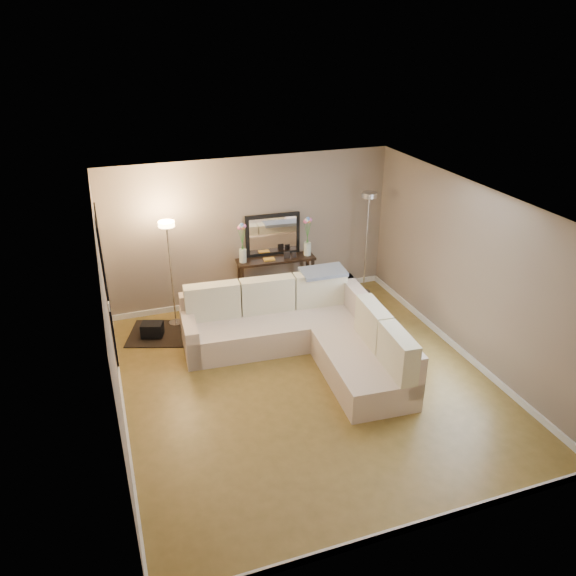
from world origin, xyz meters
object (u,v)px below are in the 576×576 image
object	(u,v)px
floor_lamp_lit	(169,253)
floor_lamp_unlit	(368,224)
console_table	(271,278)
sectional_sofa	(305,331)

from	to	relation	value
floor_lamp_lit	floor_lamp_unlit	distance (m)	3.49
console_table	floor_lamp_lit	bearing A→B (deg)	-172.65
sectional_sofa	console_table	distance (m)	1.78
sectional_sofa	floor_lamp_unlit	xyz separation A→B (m)	(1.76, 1.58, 0.99)
sectional_sofa	floor_lamp_unlit	world-z (taller)	floor_lamp_unlit
floor_lamp_unlit	sectional_sofa	bearing A→B (deg)	-138.13
console_table	floor_lamp_unlit	world-z (taller)	floor_lamp_unlit
console_table	floor_lamp_unlit	xyz separation A→B (m)	(1.73, -0.20, 0.88)
sectional_sofa	floor_lamp_lit	world-z (taller)	floor_lamp_lit
sectional_sofa	floor_lamp_lit	size ratio (longest dim) A/B	1.61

